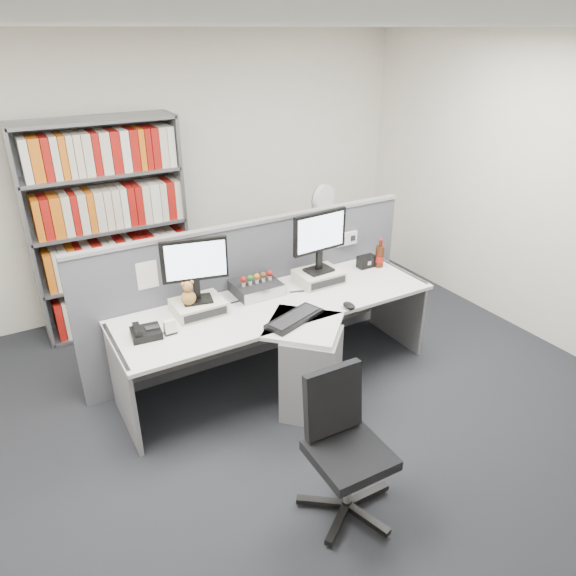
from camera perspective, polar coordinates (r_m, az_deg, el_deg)
ground at (r=4.08m, az=4.76°, el=-15.27°), size 5.50×5.50×0.00m
room_shell at (r=3.19m, az=5.95°, el=9.63°), size 5.04×5.54×2.72m
partition at (r=4.62m, az=-3.69°, el=-0.18°), size 3.00×0.08×1.27m
desk at (r=4.20m, az=0.38°, el=-5.97°), size 2.60×1.20×0.72m
monitor_riser_left at (r=4.13m, az=-9.58°, el=-1.99°), size 0.38×0.31×0.10m
monitor_riser_right at (r=4.57m, az=3.32°, el=1.25°), size 0.38×0.31×0.10m
monitor_left at (r=3.98m, az=-9.96°, el=2.46°), size 0.49×0.20×0.50m
monitor_right at (r=4.43m, az=3.43°, el=5.53°), size 0.52×0.18×0.53m
desktop_pc at (r=4.38m, az=-3.43°, el=0.04°), size 0.37×0.33×0.10m
figurines at (r=4.32m, az=-3.36°, el=1.16°), size 0.29×0.05×0.09m
keyboard at (r=3.98m, az=0.69°, el=-3.27°), size 0.52×0.34×0.03m
mouse at (r=4.17m, az=6.56°, el=-1.90°), size 0.08×0.12×0.05m
desk_phone at (r=3.90m, az=-15.05°, el=-4.63°), size 0.22×0.21×0.09m
desk_calendar at (r=3.89m, az=-12.55°, el=-4.21°), size 0.09×0.07×0.11m
plush_toy at (r=4.03m, az=-10.64°, el=-0.71°), size 0.11×0.11×0.19m
speaker at (r=4.90m, az=8.39°, el=2.84°), size 0.16×0.09×0.11m
cola_bottle at (r=4.91m, az=9.80°, el=3.36°), size 0.08×0.08×0.27m
shelving_unit at (r=5.28m, az=-18.62°, el=5.81°), size 1.41×0.40×2.00m
filing_cabinet at (r=5.87m, az=3.55°, el=2.60°), size 0.45×0.61×0.70m
desk_fan at (r=5.63m, az=3.75°, el=9.04°), size 0.32×0.20×0.54m
office_chair at (r=3.29m, az=5.94°, el=-16.07°), size 0.58×0.61×0.91m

